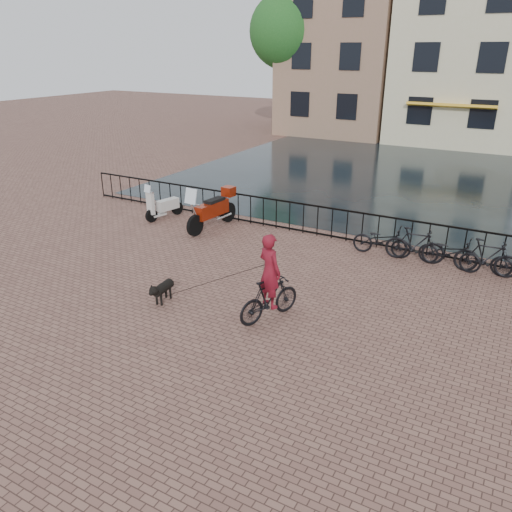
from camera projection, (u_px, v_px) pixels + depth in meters
The scene contains 14 objects.
ground at pixel (181, 365), 9.69m from camera, with size 100.00×100.00×0.00m, color brown.
canal_water at pixel (403, 178), 23.63m from camera, with size 20.00×20.00×0.00m, color black.
railing at pixel (332, 223), 15.94m from camera, with size 20.00×0.05×1.02m.
canal_house_left at pixel (350, 37), 34.76m from camera, with size 7.50×9.00×12.80m.
canal_house_mid at pixel (471, 44), 31.36m from camera, with size 8.00×9.50×11.80m.
tree_far_left at pixel (287, 31), 33.79m from camera, with size 5.04×5.04×9.27m.
cyclist at pixel (270, 283), 11.01m from camera, with size 1.12×1.80×2.39m.
dog at pixel (163, 291), 12.00m from camera, with size 0.35×0.89×0.59m.
motorcycle at pixel (212, 205), 16.70m from camera, with size 0.78×2.34×1.64m.
scooter at pixel (164, 200), 17.78m from camera, with size 0.74×1.54×1.38m.
parked_bike_0 at pixel (382, 241), 14.67m from camera, with size 0.60×1.72×0.90m, color black.
parked_bike_1 at pixel (415, 245), 14.23m from camera, with size 0.47×1.66×1.00m, color black.
parked_bike_2 at pixel (450, 252), 13.82m from camera, with size 0.60×1.72×0.90m, color black.
parked_bike_3 at pixel (487, 257), 13.37m from camera, with size 0.47×1.66×1.00m, color black.
Camera 1 is at (5.23, -6.38, 5.69)m, focal length 35.00 mm.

